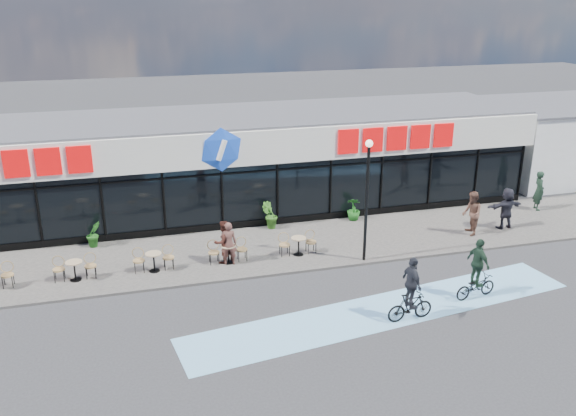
{
  "coord_description": "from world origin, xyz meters",
  "views": [
    {
      "loc": [
        -3.92,
        -17.98,
        10.12
      ],
      "look_at": [
        2.02,
        3.5,
        2.12
      ],
      "focal_mm": 38.0,
      "sensor_mm": 36.0,
      "label": 1
    }
  ],
  "objects_px": {
    "potted_plant_left": "(94,234)",
    "cyclist_b": "(477,275)",
    "potted_plant_mid": "(270,215)",
    "lamp_post": "(367,190)",
    "patron_left": "(229,243)",
    "patron_right": "(224,242)",
    "pedestrian_a": "(472,213)",
    "potted_plant_right": "(354,209)",
    "pedestrian_c": "(506,208)",
    "cyclist_a": "(411,294)",
    "pedestrian_b": "(539,191)"
  },
  "relations": [
    {
      "from": "potted_plant_left",
      "to": "cyclist_b",
      "type": "relative_size",
      "value": 0.5
    },
    {
      "from": "potted_plant_mid",
      "to": "cyclist_b",
      "type": "xyz_separation_m",
      "value": [
        5.37,
        -8.04,
        0.16
      ]
    },
    {
      "from": "lamp_post",
      "to": "patron_left",
      "type": "height_order",
      "value": "lamp_post"
    },
    {
      "from": "patron_right",
      "to": "potted_plant_left",
      "type": "bearing_deg",
      "value": -54.39
    },
    {
      "from": "potted_plant_left",
      "to": "patron_left",
      "type": "distance_m",
      "value": 5.99
    },
    {
      "from": "lamp_post",
      "to": "cyclist_b",
      "type": "distance_m",
      "value": 5.05
    },
    {
      "from": "pedestrian_a",
      "to": "cyclist_b",
      "type": "distance_m",
      "value": 5.76
    },
    {
      "from": "potted_plant_right",
      "to": "cyclist_b",
      "type": "distance_m",
      "value": 8.15
    },
    {
      "from": "patron_left",
      "to": "cyclist_b",
      "type": "relative_size",
      "value": 0.79
    },
    {
      "from": "pedestrian_c",
      "to": "cyclist_a",
      "type": "height_order",
      "value": "cyclist_a"
    },
    {
      "from": "potted_plant_left",
      "to": "potted_plant_mid",
      "type": "xyz_separation_m",
      "value": [
        7.48,
        0.05,
        0.06
      ]
    },
    {
      "from": "lamp_post",
      "to": "patron_right",
      "type": "bearing_deg",
      "value": 166.74
    },
    {
      "from": "potted_plant_mid",
      "to": "patron_right",
      "type": "xyz_separation_m",
      "value": [
        -2.58,
        -3.02,
        0.25
      ]
    },
    {
      "from": "lamp_post",
      "to": "pedestrian_b",
      "type": "relative_size",
      "value": 2.52
    },
    {
      "from": "potted_plant_left",
      "to": "patron_right",
      "type": "distance_m",
      "value": 5.74
    },
    {
      "from": "pedestrian_c",
      "to": "patron_right",
      "type": "bearing_deg",
      "value": -1.98
    },
    {
      "from": "potted_plant_left",
      "to": "pedestrian_b",
      "type": "relative_size",
      "value": 0.57
    },
    {
      "from": "patron_right",
      "to": "pedestrian_b",
      "type": "height_order",
      "value": "pedestrian_b"
    },
    {
      "from": "potted_plant_left",
      "to": "pedestrian_c",
      "type": "xyz_separation_m",
      "value": [
        17.58,
        -2.7,
        0.39
      ]
    },
    {
      "from": "cyclist_a",
      "to": "potted_plant_right",
      "type": "bearing_deg",
      "value": 80.49
    },
    {
      "from": "patron_right",
      "to": "cyclist_a",
      "type": "bearing_deg",
      "value": 107.91
    },
    {
      "from": "pedestrian_b",
      "to": "cyclist_a",
      "type": "xyz_separation_m",
      "value": [
        -10.54,
        -7.79,
        -0.13
      ]
    },
    {
      "from": "pedestrian_b",
      "to": "potted_plant_left",
      "type": "bearing_deg",
      "value": 99.54
    },
    {
      "from": "potted_plant_right",
      "to": "pedestrian_c",
      "type": "xyz_separation_m",
      "value": [
        6.13,
        -2.74,
        0.4
      ]
    },
    {
      "from": "potted_plant_left",
      "to": "potted_plant_right",
      "type": "xyz_separation_m",
      "value": [
        11.45,
        0.04,
        -0.02
      ]
    },
    {
      "from": "pedestrian_a",
      "to": "cyclist_a",
      "type": "height_order",
      "value": "cyclist_a"
    },
    {
      "from": "patron_left",
      "to": "pedestrian_c",
      "type": "xyz_separation_m",
      "value": [
        12.52,
        0.49,
        0.06
      ]
    },
    {
      "from": "potted_plant_left",
      "to": "patron_left",
      "type": "bearing_deg",
      "value": -32.21
    },
    {
      "from": "potted_plant_mid",
      "to": "cyclist_b",
      "type": "height_order",
      "value": "cyclist_b"
    },
    {
      "from": "potted_plant_left",
      "to": "potted_plant_right",
      "type": "distance_m",
      "value": 11.45
    },
    {
      "from": "pedestrian_a",
      "to": "cyclist_b",
      "type": "bearing_deg",
      "value": -15.24
    },
    {
      "from": "lamp_post",
      "to": "patron_left",
      "type": "distance_m",
      "value": 5.66
    },
    {
      "from": "pedestrian_b",
      "to": "cyclist_b",
      "type": "bearing_deg",
      "value": 144.71
    },
    {
      "from": "cyclist_a",
      "to": "lamp_post",
      "type": "bearing_deg",
      "value": 86.63
    },
    {
      "from": "patron_left",
      "to": "potted_plant_left",
      "type": "bearing_deg",
      "value": -22.43
    },
    {
      "from": "pedestrian_a",
      "to": "pedestrian_b",
      "type": "xyz_separation_m",
      "value": [
        4.83,
        1.98,
        -0.01
      ]
    },
    {
      "from": "lamp_post",
      "to": "pedestrian_a",
      "type": "height_order",
      "value": "lamp_post"
    },
    {
      "from": "pedestrian_c",
      "to": "pedestrian_b",
      "type": "bearing_deg",
      "value": -153.05
    },
    {
      "from": "potted_plant_left",
      "to": "pedestrian_b",
      "type": "xyz_separation_m",
      "value": [
        20.51,
        -1.0,
        0.41
      ]
    },
    {
      "from": "cyclist_b",
      "to": "pedestrian_a",
      "type": "bearing_deg",
      "value": 60.53
    },
    {
      "from": "potted_plant_left",
      "to": "pedestrian_c",
      "type": "relative_size",
      "value": 0.59
    },
    {
      "from": "pedestrian_b",
      "to": "lamp_post",
      "type": "bearing_deg",
      "value": 119.79
    },
    {
      "from": "potted_plant_left",
      "to": "lamp_post",
      "type": "bearing_deg",
      "value": -22.44
    },
    {
      "from": "pedestrian_c",
      "to": "cyclist_a",
      "type": "relative_size",
      "value": 0.84
    },
    {
      "from": "potted_plant_right",
      "to": "pedestrian_a",
      "type": "relative_size",
      "value": 0.55
    },
    {
      "from": "patron_left",
      "to": "pedestrian_c",
      "type": "height_order",
      "value": "pedestrian_c"
    },
    {
      "from": "pedestrian_b",
      "to": "cyclist_a",
      "type": "bearing_deg",
      "value": 138.78
    },
    {
      "from": "potted_plant_right",
      "to": "cyclist_a",
      "type": "distance_m",
      "value": 8.95
    },
    {
      "from": "potted_plant_right",
      "to": "patron_right",
      "type": "distance_m",
      "value": 7.21
    },
    {
      "from": "pedestrian_b",
      "to": "pedestrian_c",
      "type": "height_order",
      "value": "pedestrian_b"
    }
  ]
}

